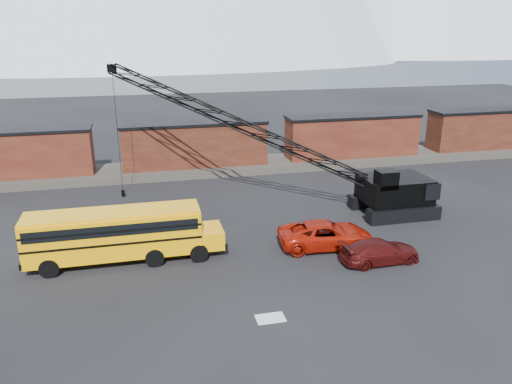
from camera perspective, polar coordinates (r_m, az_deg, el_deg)
ground at (r=28.10m, az=-1.48°, el=-10.06°), size 160.00×160.00×0.00m
gravel_berm at (r=48.23m, az=-6.91°, el=2.69°), size 120.00×5.00×0.70m
boxcar_west_near at (r=48.63m, az=-26.12°, el=3.98°), size 13.70×3.10×4.17m
boxcar_mid at (r=47.63m, az=-7.02°, el=5.48°), size 13.70×3.10×4.17m
boxcar_east_near at (r=51.81m, az=10.94°, el=6.35°), size 13.70×3.10×4.17m
boxcar_east_far at (r=60.10m, az=25.12°, el=6.60°), size 13.70×3.10×4.17m
snow_patch at (r=24.84m, az=1.65°, el=-14.22°), size 1.40×0.90×0.02m
school_bus at (r=30.53m, az=-15.23°, el=-4.58°), size 11.65×2.65×3.19m
red_pickup at (r=32.02m, az=7.97°, el=-4.84°), size 6.21×3.27×1.66m
maroon_suv at (r=30.69m, az=13.99°, el=-6.59°), size 4.89×2.15×1.40m
crawler_crane at (r=37.44m, az=-1.62°, el=7.57°), size 23.03×11.07×10.83m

